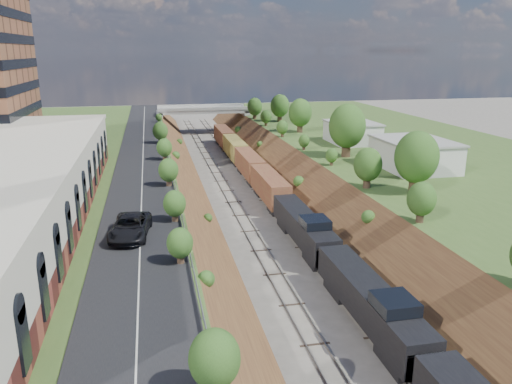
% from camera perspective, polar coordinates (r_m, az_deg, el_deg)
% --- Properties ---
extents(platform_left, '(44.00, 180.00, 5.00)m').
position_cam_1_polar(platform_left, '(78.12, -25.64, 0.02)').
color(platform_left, '#3E5C25').
rests_on(platform_left, ground).
extents(platform_right, '(44.00, 180.00, 5.00)m').
position_cam_1_polar(platform_right, '(89.15, 20.21, 2.42)').
color(platform_right, '#3E5C25').
rests_on(platform_right, ground).
extents(embankment_left, '(10.00, 180.00, 10.00)m').
position_cam_1_polar(embankment_left, '(76.50, -9.24, -0.85)').
color(embankment_left, brown).
rests_on(embankment_left, ground).
extents(embankment_right, '(10.00, 180.00, 10.00)m').
position_cam_1_polar(embankment_right, '(80.42, 6.60, 0.08)').
color(embankment_right, brown).
rests_on(embankment_right, ground).
extents(rail_left_track, '(1.58, 180.00, 0.18)m').
position_cam_1_polar(rail_left_track, '(77.26, -3.01, -0.43)').
color(rail_left_track, gray).
rests_on(rail_left_track, ground).
extents(rail_right_track, '(1.58, 180.00, 0.18)m').
position_cam_1_polar(rail_right_track, '(78.19, 0.75, -0.20)').
color(rail_right_track, gray).
rests_on(rail_right_track, ground).
extents(road, '(8.00, 180.00, 0.10)m').
position_cam_1_polar(road, '(75.18, -12.83, 2.64)').
color(road, black).
rests_on(road, platform_left).
extents(guardrail, '(0.10, 171.00, 0.70)m').
position_cam_1_polar(guardrail, '(74.90, -9.72, 3.16)').
color(guardrail, '#99999E').
rests_on(guardrail, platform_left).
extents(commercial_building, '(14.30, 62.30, 7.00)m').
position_cam_1_polar(commercial_building, '(54.79, -26.39, 0.22)').
color(commercial_building, brown).
rests_on(commercial_building, platform_left).
extents(overpass, '(24.50, 8.30, 7.40)m').
position_cam_1_polar(overpass, '(137.05, -6.09, 8.72)').
color(overpass, gray).
rests_on(overpass, ground).
extents(white_building_near, '(9.00, 12.00, 4.00)m').
position_cam_1_polar(white_building_near, '(76.71, 17.60, 4.05)').
color(white_building_near, silver).
rests_on(white_building_near, platform_right).
extents(white_building_far, '(8.00, 10.00, 3.60)m').
position_cam_1_polar(white_building_far, '(95.97, 10.94, 6.62)').
color(white_building_far, silver).
rests_on(white_building_far, platform_right).
extents(tree_right_large, '(5.25, 5.25, 7.61)m').
position_cam_1_polar(tree_right_large, '(62.86, 17.88, 3.77)').
color(tree_right_large, '#473323').
rests_on(tree_right_large, platform_right).
extents(tree_left_crest, '(2.45, 2.45, 3.55)m').
position_cam_1_polar(tree_left_crest, '(36.44, -7.60, -8.03)').
color(tree_left_crest, '#473323').
rests_on(tree_left_crest, platform_left).
extents(freight_train, '(2.86, 115.53, 4.55)m').
position_cam_1_polar(freight_train, '(71.65, 1.87, 0.25)').
color(freight_train, black).
rests_on(freight_train, ground).
extents(suv, '(4.15, 7.47, 1.98)m').
position_cam_1_polar(suv, '(47.48, -14.18, -3.86)').
color(suv, black).
rests_on(suv, road).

